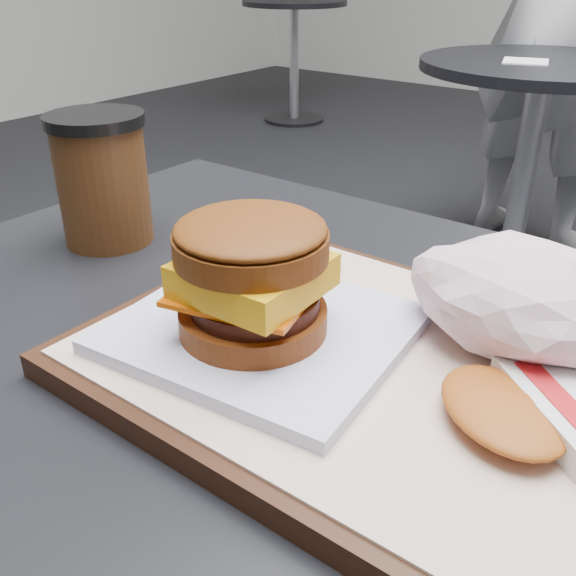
{
  "coord_description": "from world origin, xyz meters",
  "views": [
    {
      "loc": [
        0.23,
        -0.32,
        1.03
      ],
      "look_at": [
        0.01,
        -0.03,
        0.83
      ],
      "focal_mm": 40.0,
      "sensor_mm": 36.0,
      "label": 1
    }
  ],
  "objects_px": {
    "hash_brown": "(541,408)",
    "neighbor_table": "(532,130)",
    "customer_table": "(299,527)",
    "coffee_cup": "(102,175)",
    "crumpled_wrapper": "(528,299)",
    "serving_tray": "(371,368)",
    "breakfast_sandwich": "(255,290)"
  },
  "relations": [
    {
      "from": "customer_table",
      "to": "breakfast_sandwich",
      "type": "height_order",
      "value": "breakfast_sandwich"
    },
    {
      "from": "customer_table",
      "to": "coffee_cup",
      "type": "distance_m",
      "value": 0.37
    },
    {
      "from": "customer_table",
      "to": "breakfast_sandwich",
      "type": "xyz_separation_m",
      "value": [
        -0.01,
        -0.04,
        0.24
      ]
    },
    {
      "from": "serving_tray",
      "to": "crumpled_wrapper",
      "type": "relative_size",
      "value": 2.43
    },
    {
      "from": "customer_table",
      "to": "breakfast_sandwich",
      "type": "distance_m",
      "value": 0.25
    },
    {
      "from": "crumpled_wrapper",
      "to": "customer_table",
      "type": "bearing_deg",
      "value": -151.97
    },
    {
      "from": "customer_table",
      "to": "serving_tray",
      "type": "distance_m",
      "value": 0.2
    },
    {
      "from": "customer_table",
      "to": "crumpled_wrapper",
      "type": "xyz_separation_m",
      "value": [
        0.13,
        0.07,
        0.24
      ]
    },
    {
      "from": "breakfast_sandwich",
      "to": "neighbor_table",
      "type": "distance_m",
      "value": 1.74
    },
    {
      "from": "breakfast_sandwich",
      "to": "coffee_cup",
      "type": "distance_m",
      "value": 0.27
    },
    {
      "from": "breakfast_sandwich",
      "to": "coffee_cup",
      "type": "bearing_deg",
      "value": 162.93
    },
    {
      "from": "hash_brown",
      "to": "neighbor_table",
      "type": "relative_size",
      "value": 0.18
    },
    {
      "from": "customer_table",
      "to": "hash_brown",
      "type": "distance_m",
      "value": 0.28
    },
    {
      "from": "crumpled_wrapper",
      "to": "coffee_cup",
      "type": "height_order",
      "value": "coffee_cup"
    },
    {
      "from": "crumpled_wrapper",
      "to": "neighbor_table",
      "type": "height_order",
      "value": "crumpled_wrapper"
    },
    {
      "from": "serving_tray",
      "to": "crumpled_wrapper",
      "type": "distance_m",
      "value": 0.11
    },
    {
      "from": "crumpled_wrapper",
      "to": "neighbor_table",
      "type": "relative_size",
      "value": 0.21
    },
    {
      "from": "customer_table",
      "to": "crumpled_wrapper",
      "type": "height_order",
      "value": "crumpled_wrapper"
    },
    {
      "from": "neighbor_table",
      "to": "serving_tray",
      "type": "bearing_deg",
      "value": -76.05
    },
    {
      "from": "customer_table",
      "to": "breakfast_sandwich",
      "type": "bearing_deg",
      "value": -109.01
    },
    {
      "from": "coffee_cup",
      "to": "neighbor_table",
      "type": "bearing_deg",
      "value": 92.86
    },
    {
      "from": "customer_table",
      "to": "neighbor_table",
      "type": "relative_size",
      "value": 1.07
    },
    {
      "from": "coffee_cup",
      "to": "crumpled_wrapper",
      "type": "bearing_deg",
      "value": 3.85
    },
    {
      "from": "serving_tray",
      "to": "crumpled_wrapper",
      "type": "bearing_deg",
      "value": 45.9
    },
    {
      "from": "customer_table",
      "to": "neighbor_table",
      "type": "bearing_deg",
      "value": 101.98
    },
    {
      "from": "hash_brown",
      "to": "crumpled_wrapper",
      "type": "xyz_separation_m",
      "value": [
        -0.04,
        0.08,
        0.02
      ]
    },
    {
      "from": "coffee_cup",
      "to": "customer_table",
      "type": "bearing_deg",
      "value": -9.24
    },
    {
      "from": "customer_table",
      "to": "hash_brown",
      "type": "bearing_deg",
      "value": -1.71
    },
    {
      "from": "hash_brown",
      "to": "coffee_cup",
      "type": "height_order",
      "value": "coffee_cup"
    },
    {
      "from": "hash_brown",
      "to": "neighbor_table",
      "type": "height_order",
      "value": "hash_brown"
    },
    {
      "from": "serving_tray",
      "to": "coffee_cup",
      "type": "xyz_separation_m",
      "value": [
        -0.33,
        0.05,
        0.06
      ]
    },
    {
      "from": "hash_brown",
      "to": "coffee_cup",
      "type": "xyz_separation_m",
      "value": [
        -0.44,
        0.05,
        0.04
      ]
    }
  ]
}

